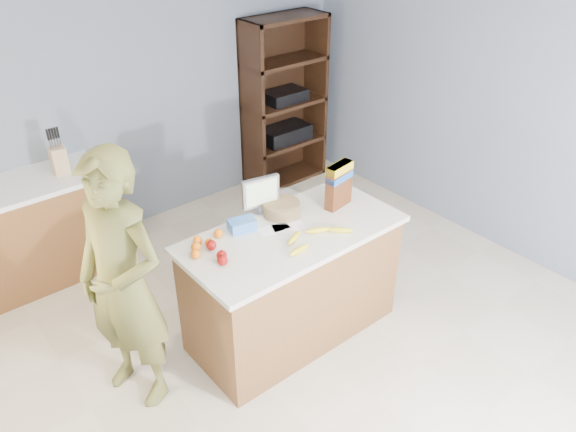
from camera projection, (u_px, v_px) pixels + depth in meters
floor at (318, 352)px, 4.11m from camera, size 4.50×5.00×0.02m
walls at (326, 144)px, 3.25m from camera, size 4.52×5.02×2.51m
counter_peninsula at (292, 287)px, 4.09m from camera, size 1.56×0.76×0.90m
back_cabinet at (36, 230)px, 4.68m from camera, size 1.24×0.62×0.90m
shelving_unit at (282, 105)px, 6.05m from camera, size 0.90×0.40×1.80m
person at (123, 285)px, 3.38m from camera, size 0.63×0.75×1.76m
knife_block at (59, 160)px, 4.54m from camera, size 0.12×0.10×0.31m
envelopes at (281, 228)px, 3.88m from camera, size 0.33×0.21×0.00m
bananas at (313, 237)px, 3.75m from camera, size 0.53×0.26×0.04m
apples at (218, 254)px, 3.56m from camera, size 0.11×0.26×0.07m
oranges at (203, 243)px, 3.66m from camera, size 0.31×0.19×0.06m
blue_carton at (242, 225)px, 3.84m from camera, size 0.20×0.16×0.08m
salad_bowl at (282, 207)px, 4.01m from camera, size 0.30×0.30×0.13m
tv at (261, 194)px, 3.97m from camera, size 0.28×0.12×0.28m
cereal_box at (339, 182)px, 4.04m from camera, size 0.24×0.12×0.34m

